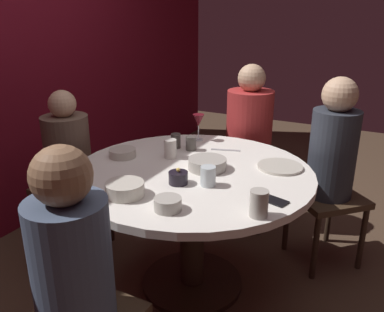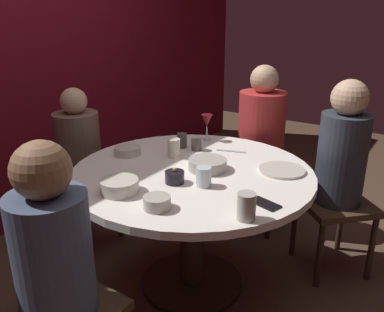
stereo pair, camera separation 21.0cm
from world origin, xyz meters
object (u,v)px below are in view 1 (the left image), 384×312
object	(u,v)px
cup_by_right_diner	(208,176)
dining_table	(192,196)
candle_holder	(178,178)
bowl_sauce_side	(123,153)
seated_diner_right	(249,129)
wine_glass	(198,121)
bowl_small_white	(125,189)
dinner_plate	(280,167)
cup_center_front	(176,141)
seated_diner_left	(72,263)
bowl_salad_center	(168,204)
cup_far_edge	(191,143)
seated_diner_front_right	(332,153)
cup_near_candle	(170,149)
cell_phone	(272,200)
seated_diner_back	(68,154)
cup_by_left_diner	(259,204)
bowl_serving_large	(207,164)

from	to	relation	value
cup_by_right_diner	dining_table	bearing A→B (deg)	48.70
candle_holder	bowl_sauce_side	size ratio (longest dim) A/B	0.61
seated_diner_right	candle_holder	world-z (taller)	seated_diner_right
wine_glass	bowl_small_white	distance (m)	0.93
dinner_plate	cup_center_front	size ratio (longest dim) A/B	2.71
seated_diner_left	cup_by_right_diner	bearing A→B (deg)	-12.00
bowl_salad_center	cup_center_front	size ratio (longest dim) A/B	1.32
cup_by_right_diner	cup_far_edge	xyz separation A→B (m)	(0.44, 0.32, -0.01)
seated_diner_front_right	cup_near_candle	bearing A→B (deg)	-13.19
seated_diner_left	bowl_sauce_side	world-z (taller)	seated_diner_left
cell_phone	bowl_sauce_side	size ratio (longest dim) A/B	0.88
dining_table	candle_holder	distance (m)	0.27
dinner_plate	cup_by_right_diner	size ratio (longest dim) A/B	2.52
cup_by_right_diner	cup_far_edge	bearing A→B (deg)	36.64
seated_diner_back	bowl_salad_center	bearing A→B (deg)	-24.05
seated_diner_right	cup_near_candle	bearing A→B (deg)	-14.42
bowl_salad_center	cup_center_front	xyz separation A→B (m)	(0.74, 0.39, 0.02)
dinner_plate	bowl_salad_center	size ratio (longest dim) A/B	2.05
seated_diner_back	cup_near_candle	xyz separation A→B (m)	(0.11, -0.71, 0.12)
cell_phone	bowl_sauce_side	bearing A→B (deg)	96.76
dinner_plate	candle_holder	bearing A→B (deg)	138.51
seated_diner_front_right	cup_center_front	world-z (taller)	seated_diner_front_right
seated_diner_back	cup_by_left_diner	xyz separation A→B (m)	(-0.33, -1.40, 0.12)
dining_table	cup_by_left_diner	xyz separation A→B (m)	(-0.33, -0.49, 0.21)
seated_diner_right	cup_center_front	xyz separation A→B (m)	(-0.62, 0.26, 0.05)
candle_holder	cell_phone	distance (m)	0.48
dinner_plate	bowl_serving_large	world-z (taller)	bowl_serving_large
seated_diner_front_right	bowl_salad_center	world-z (taller)	seated_diner_front_right
candle_holder	cup_center_front	distance (m)	0.56
seated_diner_back	bowl_salad_center	size ratio (longest dim) A/B	9.05
wine_glass	bowl_small_white	bearing A→B (deg)	-174.95
cup_by_right_diner	seated_diner_right	bearing A→B (deg)	8.93
seated_diner_front_right	wine_glass	bearing A→B (deg)	-35.65
candle_holder	wine_glass	xyz separation A→B (m)	(0.69, 0.23, 0.10)
cell_phone	bowl_small_white	world-z (taller)	bowl_small_white
wine_glass	bowl_sauce_side	distance (m)	0.57
candle_holder	cup_near_candle	distance (m)	0.38
dining_table	dinner_plate	distance (m)	0.51
seated_diner_back	bowl_serving_large	bearing A→B (deg)	2.91
cup_by_right_diner	seated_diner_back	bearing A→B (deg)	82.32
candle_holder	cup_center_front	xyz separation A→B (m)	(0.48, 0.29, 0.01)
cell_phone	seated_diner_back	bearing A→B (deg)	99.43
cup_by_left_diner	cup_center_front	bearing A→B (deg)	50.76
seated_diner_back	cup_by_right_diner	world-z (taller)	seated_diner_back
bowl_sauce_side	bowl_serving_large	bearing A→B (deg)	-83.90
cup_near_candle	cup_by_left_diner	size ratio (longest dim) A/B	0.94
seated_diner_front_right	cup_by_right_diner	bearing A→B (deg)	13.97
cup_by_right_diner	cup_far_edge	distance (m)	0.54
bowl_small_white	cup_far_edge	bearing A→B (deg)	2.36
candle_holder	cup_by_right_diner	xyz separation A→B (m)	(0.05, -0.14, 0.02)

